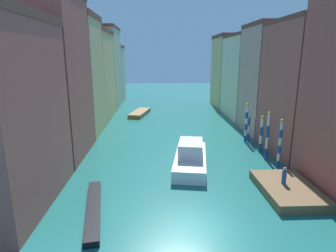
{
  "coord_description": "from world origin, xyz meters",
  "views": [
    {
      "loc": [
        -2.58,
        -16.52,
        10.91
      ],
      "look_at": [
        -0.9,
        21.35,
        1.5
      ],
      "focal_mm": 30.21,
      "sensor_mm": 36.0,
      "label": 1
    }
  ],
  "objects_px": {
    "person_on_dock": "(284,176)",
    "gondola_black": "(93,209)",
    "motorboat_0": "(140,113)",
    "mooring_pole_2": "(261,133)",
    "mooring_pole_3": "(249,124)",
    "vaporetto_white": "(190,157)",
    "waterfront_dock": "(287,189)",
    "mooring_pole_4": "(246,122)",
    "mooring_pole_0": "(280,144)",
    "mooring_pole_1": "(267,136)"
  },
  "relations": [
    {
      "from": "mooring_pole_4",
      "to": "vaporetto_white",
      "type": "relative_size",
      "value": 0.53
    },
    {
      "from": "mooring_pole_2",
      "to": "mooring_pole_0",
      "type": "bearing_deg",
      "value": -90.42
    },
    {
      "from": "waterfront_dock",
      "to": "person_on_dock",
      "type": "bearing_deg",
      "value": 124.53
    },
    {
      "from": "waterfront_dock",
      "to": "mooring_pole_4",
      "type": "distance_m",
      "value": 14.72
    },
    {
      "from": "mooring_pole_1",
      "to": "mooring_pole_3",
      "type": "height_order",
      "value": "mooring_pole_1"
    },
    {
      "from": "person_on_dock",
      "to": "mooring_pole_2",
      "type": "distance_m",
      "value": 10.15
    },
    {
      "from": "mooring_pole_0",
      "to": "vaporetto_white",
      "type": "xyz_separation_m",
      "value": [
        -8.65,
        1.0,
        -1.62
      ]
    },
    {
      "from": "mooring_pole_4",
      "to": "mooring_pole_1",
      "type": "bearing_deg",
      "value": -88.85
    },
    {
      "from": "mooring_pole_2",
      "to": "mooring_pole_4",
      "type": "height_order",
      "value": "mooring_pole_4"
    },
    {
      "from": "person_on_dock",
      "to": "mooring_pole_3",
      "type": "bearing_deg",
      "value": 83.24
    },
    {
      "from": "mooring_pole_0",
      "to": "mooring_pole_4",
      "type": "xyz_separation_m",
      "value": [
        -0.4,
        9.25,
        -0.01
      ]
    },
    {
      "from": "waterfront_dock",
      "to": "vaporetto_white",
      "type": "distance_m",
      "value": 9.56
    },
    {
      "from": "mooring_pole_1",
      "to": "motorboat_0",
      "type": "xyz_separation_m",
      "value": [
        -14.92,
        24.69,
        -2.33
      ]
    },
    {
      "from": "person_on_dock",
      "to": "mooring_pole_2",
      "type": "relative_size",
      "value": 0.33
    },
    {
      "from": "mooring_pole_4",
      "to": "gondola_black",
      "type": "xyz_separation_m",
      "value": [
        -16.29,
        -16.63,
        -2.35
      ]
    },
    {
      "from": "mooring_pole_3",
      "to": "mooring_pole_2",
      "type": "bearing_deg",
      "value": -89.66
    },
    {
      "from": "mooring_pole_4",
      "to": "gondola_black",
      "type": "height_order",
      "value": "mooring_pole_4"
    },
    {
      "from": "vaporetto_white",
      "to": "mooring_pole_2",
      "type": "bearing_deg",
      "value": 24.9
    },
    {
      "from": "person_on_dock",
      "to": "gondola_black",
      "type": "xyz_separation_m",
      "value": [
        -15.01,
        -2.45,
        -1.16
      ]
    },
    {
      "from": "mooring_pole_0",
      "to": "mooring_pole_1",
      "type": "distance_m",
      "value": 2.55
    },
    {
      "from": "mooring_pole_2",
      "to": "gondola_black",
      "type": "bearing_deg",
      "value": -143.41
    },
    {
      "from": "mooring_pole_3",
      "to": "mooring_pole_4",
      "type": "relative_size",
      "value": 0.89
    },
    {
      "from": "vaporetto_white",
      "to": "gondola_black",
      "type": "xyz_separation_m",
      "value": [
        -8.04,
        -8.39,
        -0.73
      ]
    },
    {
      "from": "waterfront_dock",
      "to": "mooring_pole_3",
      "type": "height_order",
      "value": "mooring_pole_3"
    },
    {
      "from": "person_on_dock",
      "to": "mooring_pole_4",
      "type": "bearing_deg",
      "value": 84.84
    },
    {
      "from": "waterfront_dock",
      "to": "mooring_pole_2",
      "type": "height_order",
      "value": "mooring_pole_2"
    },
    {
      "from": "mooring_pole_3",
      "to": "gondola_black",
      "type": "height_order",
      "value": "mooring_pole_3"
    },
    {
      "from": "vaporetto_white",
      "to": "mooring_pole_4",
      "type": "bearing_deg",
      "value": 44.99
    },
    {
      "from": "waterfront_dock",
      "to": "mooring_pole_0",
      "type": "bearing_deg",
      "value": 74.6
    },
    {
      "from": "waterfront_dock",
      "to": "mooring_pole_4",
      "type": "bearing_deg",
      "value": 85.86
    },
    {
      "from": "mooring_pole_3",
      "to": "person_on_dock",
      "type": "bearing_deg",
      "value": -96.76
    },
    {
      "from": "person_on_dock",
      "to": "mooring_pole_4",
      "type": "height_order",
      "value": "mooring_pole_4"
    },
    {
      "from": "mooring_pole_2",
      "to": "vaporetto_white",
      "type": "xyz_separation_m",
      "value": [
        -8.69,
        -4.03,
        -1.27
      ]
    },
    {
      "from": "mooring_pole_1",
      "to": "vaporetto_white",
      "type": "height_order",
      "value": "mooring_pole_1"
    },
    {
      "from": "mooring_pole_0",
      "to": "mooring_pole_1",
      "type": "height_order",
      "value": "mooring_pole_1"
    },
    {
      "from": "waterfront_dock",
      "to": "mooring_pole_2",
      "type": "relative_size",
      "value": 1.51
    },
    {
      "from": "waterfront_dock",
      "to": "motorboat_0",
      "type": "relative_size",
      "value": 0.79
    },
    {
      "from": "person_on_dock",
      "to": "motorboat_0",
      "type": "xyz_separation_m",
      "value": [
        -13.51,
        32.16,
        -1.03
      ]
    },
    {
      "from": "mooring_pole_0",
      "to": "mooring_pole_3",
      "type": "height_order",
      "value": "mooring_pole_0"
    },
    {
      "from": "vaporetto_white",
      "to": "waterfront_dock",
      "type": "bearing_deg",
      "value": -41.05
    },
    {
      "from": "waterfront_dock",
      "to": "person_on_dock",
      "type": "height_order",
      "value": "person_on_dock"
    },
    {
      "from": "mooring_pole_1",
      "to": "mooring_pole_2",
      "type": "relative_size",
      "value": 1.21
    },
    {
      "from": "mooring_pole_1",
      "to": "vaporetto_white",
      "type": "xyz_separation_m",
      "value": [
        -8.39,
        -1.53,
        -1.73
      ]
    },
    {
      "from": "mooring_pole_1",
      "to": "mooring_pole_3",
      "type": "xyz_separation_m",
      "value": [
        0.28,
        6.8,
        -0.39
      ]
    },
    {
      "from": "mooring_pole_2",
      "to": "motorboat_0",
      "type": "xyz_separation_m",
      "value": [
        -15.22,
        22.19,
        -1.87
      ]
    },
    {
      "from": "motorboat_0",
      "to": "vaporetto_white",
      "type": "bearing_deg",
      "value": -76.01
    },
    {
      "from": "waterfront_dock",
      "to": "vaporetto_white",
      "type": "xyz_separation_m",
      "value": [
        -7.2,
        6.27,
        0.59
      ]
    },
    {
      "from": "gondola_black",
      "to": "vaporetto_white",
      "type": "bearing_deg",
      "value": 46.2
    },
    {
      "from": "mooring_pole_3",
      "to": "vaporetto_white",
      "type": "relative_size",
      "value": 0.48
    },
    {
      "from": "waterfront_dock",
      "to": "motorboat_0",
      "type": "bearing_deg",
      "value": 112.91
    }
  ]
}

